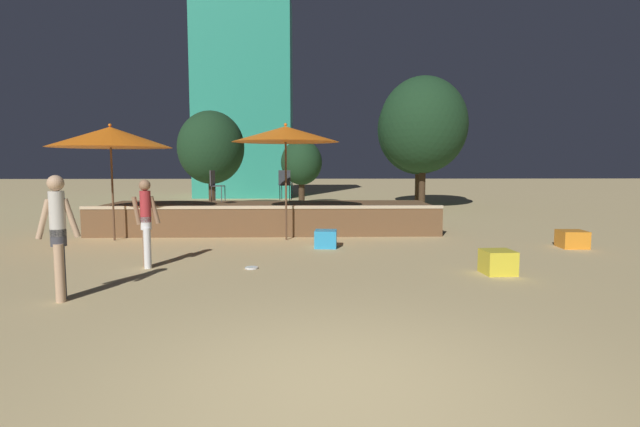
# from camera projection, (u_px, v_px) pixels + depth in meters

# --- Properties ---
(ground_plane) EXTENTS (120.00, 120.00, 0.00)m
(ground_plane) POSITION_uv_depth(u_px,v_px,m) (339.00, 388.00, 4.28)
(ground_plane) COLOR tan
(wooden_deck) EXTENTS (9.45, 3.06, 0.83)m
(wooden_deck) POSITION_uv_depth(u_px,v_px,m) (268.00, 217.00, 14.52)
(wooden_deck) COLOR brown
(wooden_deck) RESTS_ON ground
(patio_umbrella_0) EXTENTS (2.96, 2.96, 2.91)m
(patio_umbrella_0) POSITION_uv_depth(u_px,v_px,m) (110.00, 137.00, 12.29)
(patio_umbrella_0) COLOR brown
(patio_umbrella_0) RESTS_ON ground
(patio_umbrella_1) EXTENTS (2.67, 2.67, 2.93)m
(patio_umbrella_1) POSITION_uv_depth(u_px,v_px,m) (286.00, 134.00, 12.38)
(patio_umbrella_1) COLOR brown
(patio_umbrella_1) RESTS_ON ground
(cube_seat_0) EXTENTS (0.61, 0.61, 0.39)m
(cube_seat_0) POSITION_uv_depth(u_px,v_px,m) (572.00, 239.00, 11.45)
(cube_seat_0) COLOR orange
(cube_seat_0) RESTS_ON ground
(cube_seat_1) EXTENTS (0.54, 0.54, 0.40)m
(cube_seat_1) POSITION_uv_depth(u_px,v_px,m) (326.00, 239.00, 11.46)
(cube_seat_1) COLOR #2D9EDB
(cube_seat_1) RESTS_ON ground
(cube_seat_2) EXTENTS (0.55, 0.55, 0.42)m
(cube_seat_2) POSITION_uv_depth(u_px,v_px,m) (498.00, 262.00, 8.72)
(cube_seat_2) COLOR yellow
(cube_seat_2) RESTS_ON ground
(person_0) EXTENTS (0.48, 0.28, 1.63)m
(person_0) POSITION_uv_depth(u_px,v_px,m) (146.00, 221.00, 9.17)
(person_0) COLOR white
(person_0) RESTS_ON ground
(person_1) EXTENTS (0.56, 0.29, 1.77)m
(person_1) POSITION_uv_depth(u_px,v_px,m) (58.00, 232.00, 6.94)
(person_1) COLOR #3F3F47
(person_1) RESTS_ON ground
(bistro_chair_0) EXTENTS (0.40, 0.41, 0.90)m
(bistro_chair_0) POSITION_uv_depth(u_px,v_px,m) (285.00, 182.00, 14.99)
(bistro_chair_0) COLOR #2D3338
(bistro_chair_0) RESTS_ON wooden_deck
(bistro_chair_1) EXTENTS (0.41, 0.41, 0.90)m
(bistro_chair_1) POSITION_uv_depth(u_px,v_px,m) (215.00, 183.00, 14.52)
(bistro_chair_1) COLOR #47474C
(bistro_chair_1) RESTS_ON wooden_deck
(frisbee_disc) EXTENTS (0.24, 0.24, 0.03)m
(frisbee_disc) POSITION_uv_depth(u_px,v_px,m) (252.00, 268.00, 9.16)
(frisbee_disc) COLOR white
(frisbee_disc) RESTS_ON ground
(background_tree_0) EXTENTS (1.89, 1.89, 3.03)m
(background_tree_0) POSITION_uv_depth(u_px,v_px,m) (301.00, 163.00, 22.97)
(background_tree_0) COLOR #3D2B1C
(background_tree_0) RESTS_ON ground
(background_tree_1) EXTENTS (3.84, 3.84, 5.65)m
(background_tree_1) POSITION_uv_depth(u_px,v_px,m) (419.00, 129.00, 23.20)
(background_tree_1) COLOR #3D2B1C
(background_tree_1) RESTS_ON ground
(background_tree_2) EXTENTS (3.72, 3.72, 5.62)m
(background_tree_2) POSITION_uv_depth(u_px,v_px,m) (423.00, 125.00, 21.23)
(background_tree_2) COLOR #3D2B1C
(background_tree_2) RESTS_ON ground
(background_tree_3) EXTENTS (2.80, 2.80, 4.14)m
(background_tree_3) POSITION_uv_depth(u_px,v_px,m) (211.00, 148.00, 21.04)
(background_tree_3) COLOR #3D2B1C
(background_tree_3) RESTS_ON ground
(distant_building) EXTENTS (5.44, 4.77, 11.45)m
(distant_building) POSITION_uv_depth(u_px,v_px,m) (245.00, 99.00, 29.31)
(distant_building) COLOR teal
(distant_building) RESTS_ON ground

